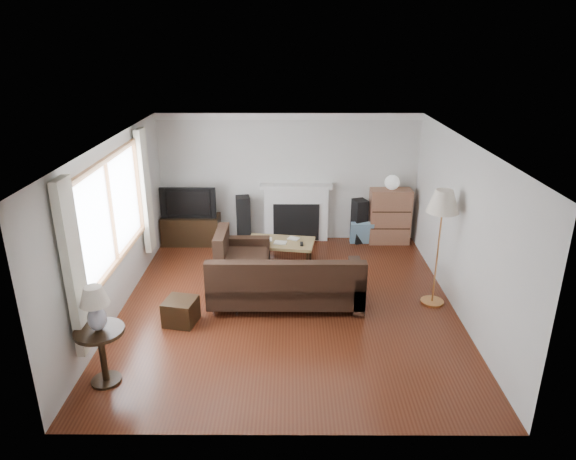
{
  "coord_description": "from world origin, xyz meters",
  "views": [
    {
      "loc": [
        0.03,
        -6.93,
        3.86
      ],
      "look_at": [
        0.0,
        0.3,
        1.1
      ],
      "focal_mm": 32.0,
      "sensor_mm": 36.0,
      "label": 1
    }
  ],
  "objects_px": {
    "tv_stand": "(191,229)",
    "coffee_table": "(280,253)",
    "sectional_sofa": "(286,281)",
    "floor_lamp": "(438,249)",
    "side_table": "(103,356)",
    "bookshelf": "(390,216)"
  },
  "relations": [
    {
      "from": "tv_stand",
      "to": "sectional_sofa",
      "type": "distance_m",
      "value": 3.11
    },
    {
      "from": "bookshelf",
      "to": "side_table",
      "type": "distance_m",
      "value": 6.05
    },
    {
      "from": "sectional_sofa",
      "to": "side_table",
      "type": "relative_size",
      "value": 3.5
    },
    {
      "from": "coffee_table",
      "to": "sectional_sofa",
      "type": "bearing_deg",
      "value": -77.07
    },
    {
      "from": "floor_lamp",
      "to": "side_table",
      "type": "xyz_separation_m",
      "value": [
        -4.37,
        -1.94,
        -0.55
      ]
    },
    {
      "from": "sectional_sofa",
      "to": "side_table",
      "type": "xyz_separation_m",
      "value": [
        -2.12,
        -1.88,
        -0.05
      ]
    },
    {
      "from": "tv_stand",
      "to": "side_table",
      "type": "relative_size",
      "value": 1.57
    },
    {
      "from": "bookshelf",
      "to": "coffee_table",
      "type": "distance_m",
      "value": 2.4
    },
    {
      "from": "side_table",
      "to": "tv_stand",
      "type": "bearing_deg",
      "value": 86.87
    },
    {
      "from": "bookshelf",
      "to": "floor_lamp",
      "type": "relative_size",
      "value": 0.6
    },
    {
      "from": "bookshelf",
      "to": "side_table",
      "type": "xyz_separation_m",
      "value": [
        -4.13,
        -4.41,
        -0.18
      ]
    },
    {
      "from": "bookshelf",
      "to": "sectional_sofa",
      "type": "distance_m",
      "value": 3.24
    },
    {
      "from": "sectional_sofa",
      "to": "coffee_table",
      "type": "xyz_separation_m",
      "value": [
        -0.11,
        1.44,
        -0.17
      ]
    },
    {
      "from": "tv_stand",
      "to": "floor_lamp",
      "type": "distance_m",
      "value": 4.83
    },
    {
      "from": "coffee_table",
      "to": "side_table",
      "type": "height_order",
      "value": "side_table"
    },
    {
      "from": "tv_stand",
      "to": "sectional_sofa",
      "type": "bearing_deg",
      "value": -52.79
    },
    {
      "from": "tv_stand",
      "to": "floor_lamp",
      "type": "height_order",
      "value": "floor_lamp"
    },
    {
      "from": "bookshelf",
      "to": "side_table",
      "type": "relative_size",
      "value": 1.52
    },
    {
      "from": "side_table",
      "to": "floor_lamp",
      "type": "bearing_deg",
      "value": 23.92
    },
    {
      "from": "tv_stand",
      "to": "coffee_table",
      "type": "height_order",
      "value": "tv_stand"
    },
    {
      "from": "sectional_sofa",
      "to": "bookshelf",
      "type": "bearing_deg",
      "value": 51.63
    },
    {
      "from": "tv_stand",
      "to": "side_table",
      "type": "bearing_deg",
      "value": -93.13
    }
  ]
}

